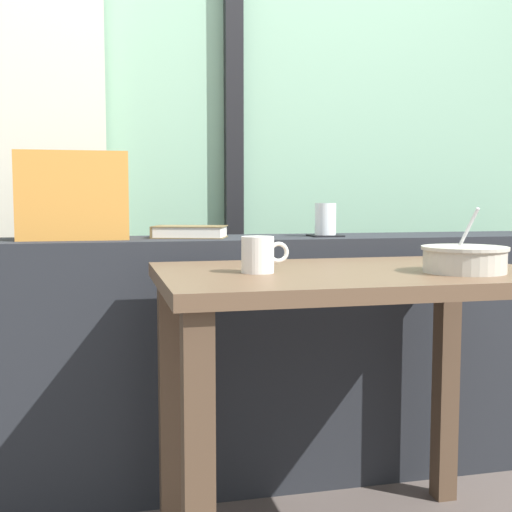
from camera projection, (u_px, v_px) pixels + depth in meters
outdoor_backdrop at (233, 77)px, 2.61m from camera, size 4.80×0.08×2.80m
curtain_left_panel at (26, 105)px, 2.34m from camera, size 0.56×0.06×2.50m
window_divider_post at (234, 99)px, 2.55m from camera, size 0.07×0.05×2.60m
dark_console_ledge at (271, 357)px, 2.11m from camera, size 2.80×0.32×0.79m
breakfast_table at (350, 327)px, 1.58m from camera, size 0.93×0.61×0.74m
coaster_square at (325, 236)px, 2.10m from camera, size 0.10×0.10×0.00m
juice_glass at (325, 221)px, 2.09m from camera, size 0.07×0.07×0.10m
closed_book at (189, 232)px, 2.02m from camera, size 0.25×0.20×0.04m
throw_pillow at (74, 196)px, 1.92m from camera, size 0.32×0.15×0.26m
soup_bowl at (464, 259)px, 1.51m from camera, size 0.20×0.20×0.15m
ceramic_mug at (258, 254)px, 1.51m from camera, size 0.11×0.08×0.08m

